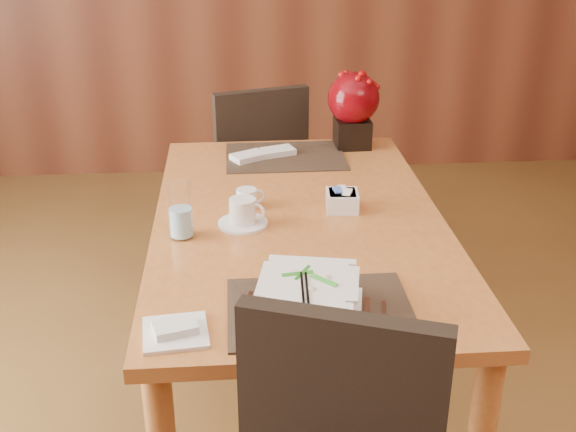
{
  "coord_description": "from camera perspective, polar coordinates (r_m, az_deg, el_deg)",
  "views": [
    {
      "loc": [
        -0.2,
        -1.44,
        1.69
      ],
      "look_at": [
        -0.05,
        0.35,
        0.87
      ],
      "focal_mm": 45.0,
      "sensor_mm": 36.0,
      "label": 1
    }
  ],
  "objects": [
    {
      "name": "dining_table",
      "position": [
        2.3,
        0.85,
        -2.28
      ],
      "size": [
        0.9,
        1.5,
        0.75
      ],
      "color": "#BB6E34",
      "rests_on": "ground"
    },
    {
      "name": "creamer_jug",
      "position": [
        2.32,
        -3.29,
        1.41
      ],
      "size": [
        0.1,
        0.1,
        0.06
      ],
      "primitive_type": null,
      "rotation": [
        0.0,
        0.0,
        0.22
      ],
      "color": "white",
      "rests_on": "dining_table"
    },
    {
      "name": "placemat_near",
      "position": [
        1.77,
        2.55,
        -7.42
      ],
      "size": [
        0.45,
        0.33,
        0.01
      ],
      "primitive_type": "cube",
      "color": "black",
      "rests_on": "dining_table"
    },
    {
      "name": "napkins_far",
      "position": [
        2.75,
        -1.8,
        4.96
      ],
      "size": [
        0.26,
        0.18,
        0.02
      ],
      "primitive_type": null,
      "rotation": [
        0.0,
        0.0,
        0.41
      ],
      "color": "silver",
      "rests_on": "dining_table"
    },
    {
      "name": "soup_setting",
      "position": [
        1.72,
        1.62,
        -6.59
      ],
      "size": [
        0.3,
        0.3,
        0.1
      ],
      "rotation": [
        0.0,
        0.0,
        -0.2
      ],
      "color": "white",
      "rests_on": "dining_table"
    },
    {
      "name": "water_glass",
      "position": [
        2.12,
        -8.49,
        0.45
      ],
      "size": [
        0.08,
        0.08,
        0.17
      ],
      "primitive_type": "cylinder",
      "rotation": [
        0.0,
        0.0,
        -0.11
      ],
      "color": "white",
      "rests_on": "dining_table"
    },
    {
      "name": "far_chair",
      "position": [
        3.26,
        -2.67,
        3.51
      ],
      "size": [
        0.53,
        0.54,
        0.93
      ],
      "rotation": [
        0.0,
        0.0,
        3.43
      ],
      "color": "black",
      "rests_on": "ground"
    },
    {
      "name": "coffee_cup",
      "position": [
        2.19,
        -3.6,
        0.17
      ],
      "size": [
        0.15,
        0.15,
        0.09
      ],
      "rotation": [
        0.0,
        0.0,
        -0.37
      ],
      "color": "white",
      "rests_on": "dining_table"
    },
    {
      "name": "berry_decor",
      "position": [
        2.85,
        5.18,
        8.72
      ],
      "size": [
        0.2,
        0.2,
        0.3
      ],
      "rotation": [
        0.0,
        0.0,
        0.03
      ],
      "color": "black",
      "rests_on": "dining_table"
    },
    {
      "name": "bread_plate",
      "position": [
        1.71,
        -8.89,
        -9.09
      ],
      "size": [
        0.16,
        0.16,
        0.01
      ],
      "primitive_type": "cube",
      "rotation": [
        0.0,
        0.0,
        0.11
      ],
      "color": "white",
      "rests_on": "dining_table"
    },
    {
      "name": "placemat_far",
      "position": [
        2.76,
        -0.21,
        4.73
      ],
      "size": [
        0.45,
        0.33,
        0.01
      ],
      "primitive_type": "cube",
      "color": "black",
      "rests_on": "dining_table"
    },
    {
      "name": "sugar_caddy",
      "position": [
        2.31,
        4.3,
        1.21
      ],
      "size": [
        0.11,
        0.11,
        0.06
      ],
      "primitive_type": "cube",
      "rotation": [
        0.0,
        0.0,
        -0.08
      ],
      "color": "white",
      "rests_on": "dining_table"
    }
  ]
}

